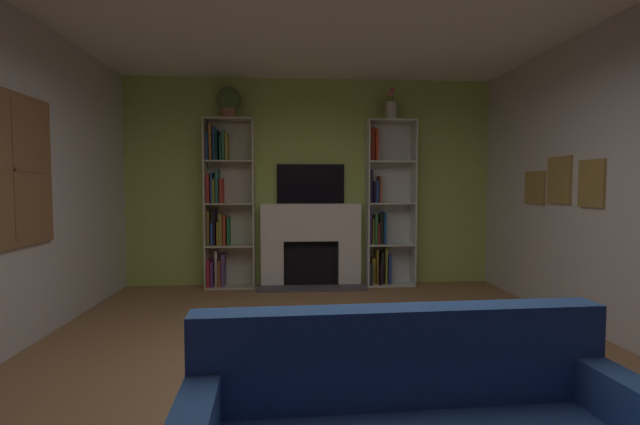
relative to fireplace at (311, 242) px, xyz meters
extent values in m
plane|color=#956B45|center=(0.00, -3.18, -0.59)|extent=(7.90, 7.90, 0.00)
cube|color=#AFC85D|center=(0.00, 0.14, 0.82)|extent=(5.12, 0.06, 2.82)
cube|color=olive|center=(2.49, -2.16, 0.79)|extent=(0.03, 0.35, 0.44)
cube|color=teal|center=(2.48, -2.16, 0.79)|extent=(0.01, 0.29, 0.38)
cube|color=olive|center=(2.49, -1.66, 0.83)|extent=(0.03, 0.39, 0.48)
cube|color=#667BAA|center=(2.48, -1.66, 0.83)|extent=(0.01, 0.33, 0.42)
cube|color=olive|center=(2.49, -1.19, 0.75)|extent=(0.03, 0.40, 0.37)
cube|color=teal|center=(2.48, -1.19, 0.75)|extent=(0.01, 0.34, 0.31)
cube|color=brown|center=(-2.48, -2.43, 0.90)|extent=(0.04, 1.15, 1.25)
cube|color=silver|center=(-2.47, -2.43, 0.90)|extent=(0.01, 1.05, 1.15)
cube|color=brown|center=(-2.46, -2.43, 0.90)|extent=(0.01, 0.02, 1.15)
cube|color=brown|center=(-2.46, -2.43, 0.90)|extent=(0.01, 1.05, 0.02)
cube|color=white|center=(-0.52, 0.00, -0.28)|extent=(0.30, 0.22, 0.62)
cube|color=white|center=(0.52, 0.00, -0.28)|extent=(0.30, 0.22, 0.62)
cube|color=white|center=(0.00, 0.00, 0.28)|extent=(1.35, 0.22, 0.50)
cube|color=black|center=(0.00, 0.07, -0.28)|extent=(0.74, 0.08, 0.62)
cube|color=#524A55|center=(0.00, -0.26, -0.58)|extent=(1.45, 0.30, 0.03)
cube|color=black|center=(0.00, 0.08, 0.80)|extent=(0.92, 0.06, 0.53)
cube|color=beige|center=(-1.40, -0.04, 0.53)|extent=(0.02, 0.31, 2.25)
cube|color=beige|center=(-0.77, -0.04, 0.53)|extent=(0.02, 0.31, 2.25)
cube|color=beige|center=(-1.08, 0.10, 0.53)|extent=(0.65, 0.02, 2.25)
cube|color=beige|center=(-1.08, -0.04, -0.58)|extent=(0.62, 0.31, 0.02)
cube|color=red|center=(-1.37, -0.04, -0.40)|extent=(0.03, 0.26, 0.35)
cube|color=#632C6B|center=(-1.33, -0.02, -0.41)|extent=(0.04, 0.23, 0.33)
cube|color=beige|center=(-1.27, 0.00, -0.34)|extent=(0.03, 0.19, 0.47)
cube|color=brown|center=(-1.23, -0.02, -0.40)|extent=(0.04, 0.23, 0.35)
cube|color=#613D76|center=(-1.18, -0.02, -0.36)|extent=(0.04, 0.22, 0.43)
cube|color=beige|center=(-1.08, -0.04, -0.03)|extent=(0.62, 0.31, 0.02)
cube|color=olive|center=(-1.37, 0.00, 0.21)|extent=(0.03, 0.19, 0.45)
cube|color=navy|center=(-1.32, 0.00, 0.13)|extent=(0.03, 0.19, 0.30)
cube|color=black|center=(-1.29, 0.00, 0.23)|extent=(0.02, 0.19, 0.49)
cube|color=olive|center=(-1.25, 0.00, 0.13)|extent=(0.03, 0.19, 0.31)
cube|color=olive|center=(-1.21, 0.00, 0.19)|extent=(0.04, 0.19, 0.41)
cube|color=#AA3923|center=(-1.15, -0.02, 0.18)|extent=(0.04, 0.22, 0.39)
cube|color=#22753E|center=(-1.10, -0.02, 0.17)|extent=(0.02, 0.22, 0.37)
cube|color=beige|center=(-1.08, -0.04, 0.53)|extent=(0.62, 0.31, 0.02)
cube|color=#B8302A|center=(-1.37, -0.01, 0.74)|extent=(0.04, 0.20, 0.39)
cube|color=#2B5497|center=(-1.32, 0.01, 0.74)|extent=(0.02, 0.17, 0.40)
cube|color=olive|center=(-1.29, 0.01, 0.70)|extent=(0.03, 0.17, 0.32)
cube|color=#2C6653|center=(-1.25, 0.00, 0.77)|extent=(0.04, 0.19, 0.45)
cube|color=red|center=(-1.19, -0.02, 0.70)|extent=(0.04, 0.22, 0.32)
cube|color=beige|center=(-1.08, -0.04, 1.10)|extent=(0.62, 0.31, 0.02)
cube|color=#315199|center=(-1.37, 0.00, 1.29)|extent=(0.02, 0.19, 0.36)
cube|color=#965C2C|center=(-1.33, -0.01, 1.35)|extent=(0.04, 0.20, 0.49)
cube|color=#2A5198|center=(-1.28, -0.01, 1.32)|extent=(0.02, 0.21, 0.44)
cube|color=black|center=(-1.24, -0.03, 1.30)|extent=(0.03, 0.24, 0.40)
cube|color=#307752|center=(-1.20, 0.01, 1.26)|extent=(0.02, 0.17, 0.31)
cube|color=#2A6448|center=(-1.16, -0.01, 1.31)|extent=(0.03, 0.20, 0.41)
cube|color=olive|center=(-1.12, 0.00, 1.29)|extent=(0.04, 0.19, 0.36)
cube|color=beige|center=(-1.08, -0.04, 1.65)|extent=(0.62, 0.31, 0.02)
cube|color=silver|center=(0.77, -0.05, 0.53)|extent=(0.02, 0.32, 2.25)
cube|color=silver|center=(1.40, -0.05, 0.53)|extent=(0.02, 0.32, 2.25)
cube|color=silver|center=(1.08, 0.10, 0.53)|extent=(0.65, 0.02, 2.25)
cube|color=silver|center=(1.08, -0.05, -0.58)|extent=(0.62, 0.32, 0.02)
cube|color=#242829|center=(0.81, -0.04, -0.42)|extent=(0.04, 0.27, 0.30)
cube|color=#A27A23|center=(0.86, 0.00, -0.40)|extent=(0.04, 0.18, 0.36)
cube|color=olive|center=(0.90, -0.02, -0.34)|extent=(0.02, 0.22, 0.47)
cube|color=black|center=(0.94, -0.04, -0.42)|extent=(0.02, 0.26, 0.30)
cube|color=black|center=(0.98, 0.00, -0.36)|extent=(0.03, 0.18, 0.44)
cube|color=olive|center=(1.03, -0.01, -0.33)|extent=(0.03, 0.21, 0.50)
cube|color=navy|center=(1.07, -0.01, -0.37)|extent=(0.04, 0.20, 0.40)
cube|color=silver|center=(1.08, -0.05, -0.03)|extent=(0.62, 0.32, 0.02)
cube|color=#523870|center=(0.80, 0.00, 0.20)|extent=(0.04, 0.19, 0.44)
cube|color=olive|center=(0.85, 0.00, 0.15)|extent=(0.02, 0.18, 0.35)
cube|color=#357B3A|center=(0.87, -0.04, 0.18)|extent=(0.02, 0.26, 0.40)
cube|color=#AA2629|center=(0.91, -0.03, 0.12)|extent=(0.02, 0.24, 0.29)
cube|color=black|center=(0.96, 0.00, 0.18)|extent=(0.04, 0.18, 0.41)
cube|color=#194C8E|center=(1.00, -0.03, 0.19)|extent=(0.03, 0.24, 0.43)
cube|color=silver|center=(1.08, -0.05, 0.53)|extent=(0.62, 0.32, 0.02)
cube|color=black|center=(0.80, -0.03, 0.76)|extent=(0.04, 0.24, 0.44)
cube|color=black|center=(0.86, -0.01, 0.69)|extent=(0.02, 0.21, 0.29)
cube|color=#27498F|center=(0.89, -0.01, 0.69)|extent=(0.03, 0.22, 0.29)
cube|color=brown|center=(0.93, -0.04, 0.72)|extent=(0.03, 0.26, 0.36)
cube|color=silver|center=(1.08, -0.05, 1.10)|extent=(0.62, 0.32, 0.02)
cube|color=brown|center=(0.80, 0.00, 1.32)|extent=(0.03, 0.18, 0.43)
cube|color=#B43423|center=(0.84, 0.00, 1.33)|extent=(0.04, 0.18, 0.46)
cube|color=#BA361F|center=(0.88, -0.03, 1.32)|extent=(0.03, 0.25, 0.43)
cube|color=silver|center=(1.08, -0.05, 1.65)|extent=(0.62, 0.32, 0.02)
cylinder|color=#A6694F|center=(-1.08, -0.04, 1.72)|extent=(0.18, 0.18, 0.13)
sphere|color=#476431|center=(-1.08, -0.04, 1.91)|extent=(0.31, 0.31, 0.31)
cylinder|color=beige|center=(1.08, -0.04, 1.78)|extent=(0.15, 0.15, 0.24)
cylinder|color=#4C7F3F|center=(1.10, -0.05, 1.98)|extent=(0.01, 0.01, 0.17)
sphere|color=#D85B91|center=(1.10, -0.05, 2.07)|extent=(0.06, 0.06, 0.06)
cylinder|color=#4C7F3F|center=(1.05, -0.05, 1.95)|extent=(0.01, 0.01, 0.10)
sphere|color=#D85B91|center=(1.05, -0.05, 2.00)|extent=(0.04, 0.04, 0.04)
cylinder|color=#4C7F3F|center=(1.09, -0.05, 1.96)|extent=(0.01, 0.01, 0.12)
sphere|color=#D85B91|center=(1.09, -0.05, 2.02)|extent=(0.05, 0.05, 0.05)
cylinder|color=#4C7F3F|center=(1.10, -0.04, 1.96)|extent=(0.01, 0.01, 0.13)
sphere|color=#D85B91|center=(1.10, -0.04, 2.02)|extent=(0.04, 0.04, 0.04)
cube|color=#325A9E|center=(0.19, -4.28, 0.03)|extent=(1.81, 0.24, 0.42)
cube|color=brown|center=(0.21, -3.60, -0.24)|extent=(0.78, 0.47, 0.04)
cylinder|color=brown|center=(-0.16, -3.81, -0.43)|extent=(0.05, 0.05, 0.33)
cylinder|color=brown|center=(0.57, -3.81, -0.43)|extent=(0.05, 0.05, 0.33)
cylinder|color=brown|center=(-0.16, -3.39, -0.43)|extent=(0.05, 0.05, 0.33)
cylinder|color=brown|center=(0.57, -3.39, -0.43)|extent=(0.05, 0.05, 0.33)
camera|label=1|loc=(-0.29, -6.20, 0.77)|focal=25.72mm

